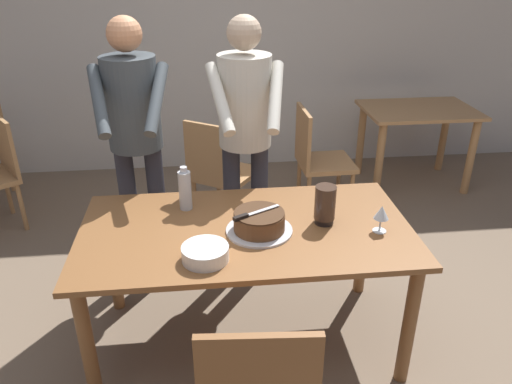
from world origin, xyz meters
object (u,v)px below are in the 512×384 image
at_px(background_table, 417,125).
at_px(background_chair_1, 220,170).
at_px(hurricane_lamp, 325,205).
at_px(cake_knife, 247,215).
at_px(water_bottle, 185,190).
at_px(person_cutting_cake, 245,126).
at_px(background_chair_3, 317,157).
at_px(person_standing_beside, 135,128).
at_px(wine_glass_near, 381,213).
at_px(plate_stack, 205,253).
at_px(cake_on_platter, 259,223).
at_px(main_dining_table, 246,244).

height_order(background_table, background_chair_1, background_chair_1).
bearing_deg(hurricane_lamp, background_table, 55.55).
bearing_deg(background_table, cake_knife, -130.64).
bearing_deg(background_table, hurricane_lamp, -124.45).
distance_m(water_bottle, person_cutting_cake, 0.60).
bearing_deg(hurricane_lamp, background_chair_3, 78.12).
distance_m(background_chair_1, background_chair_3, 0.84).
relative_size(person_standing_beside, background_chair_1, 1.91).
bearing_deg(background_table, background_chair_1, -161.24).
bearing_deg(wine_glass_near, background_chair_3, 87.94).
bearing_deg(background_table, person_cutting_cake, -142.50).
distance_m(cake_knife, hurricane_lamp, 0.42).
height_order(water_bottle, person_cutting_cake, person_cutting_cake).
height_order(plate_stack, water_bottle, water_bottle).
bearing_deg(cake_on_platter, hurricane_lamp, 8.23).
relative_size(water_bottle, background_chair_3, 0.28).
xyz_separation_m(plate_stack, person_cutting_cake, (0.27, 0.94, 0.29)).
height_order(wine_glass_near, background_chair_1, background_chair_1).
height_order(main_dining_table, background_chair_1, background_chair_1).
bearing_deg(person_cutting_cake, water_bottle, -131.24).
distance_m(wine_glass_near, water_bottle, 1.05).
xyz_separation_m(main_dining_table, wine_glass_near, (0.67, -0.11, 0.20)).
height_order(hurricane_lamp, background_chair_1, hurricane_lamp).
height_order(water_bottle, background_table, water_bottle).
height_order(cake_on_platter, person_cutting_cake, person_cutting_cake).
bearing_deg(hurricane_lamp, cake_on_platter, -171.77).
bearing_deg(hurricane_lamp, wine_glass_near, -23.64).
bearing_deg(water_bottle, person_cutting_cake, 48.76).
bearing_deg(background_chair_3, person_standing_beside, -147.97).
relative_size(wine_glass_near, person_cutting_cake, 0.08).
relative_size(cake_on_platter, wine_glass_near, 2.36).
height_order(main_dining_table, cake_knife, cake_knife).
xyz_separation_m(main_dining_table, hurricane_lamp, (0.41, 0.01, 0.21)).
distance_m(cake_on_platter, person_standing_beside, 1.04).
height_order(person_standing_beside, background_chair_3, person_standing_beside).
xyz_separation_m(wine_glass_near, background_chair_3, (0.06, 1.64, -0.36)).
height_order(wine_glass_near, water_bottle, water_bottle).
height_order(cake_on_platter, cake_knife, cake_knife).
xyz_separation_m(hurricane_lamp, person_standing_beside, (-1.02, 0.69, 0.22)).
bearing_deg(plate_stack, person_cutting_cake, 73.84).
height_order(background_table, background_chair_3, background_chair_3).
bearing_deg(background_chair_3, water_bottle, -129.00).
distance_m(main_dining_table, cake_knife, 0.23).
xyz_separation_m(main_dining_table, background_table, (1.76, 1.97, -0.07)).
distance_m(main_dining_table, cake_on_platter, 0.17).
height_order(plate_stack, person_standing_beside, person_standing_beside).
xyz_separation_m(plate_stack, person_standing_beside, (-0.39, 0.97, 0.29)).
bearing_deg(main_dining_table, background_table, 48.24).
distance_m(person_standing_beside, background_chair_1, 1.02).
height_order(cake_on_platter, background_chair_3, background_chair_3).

